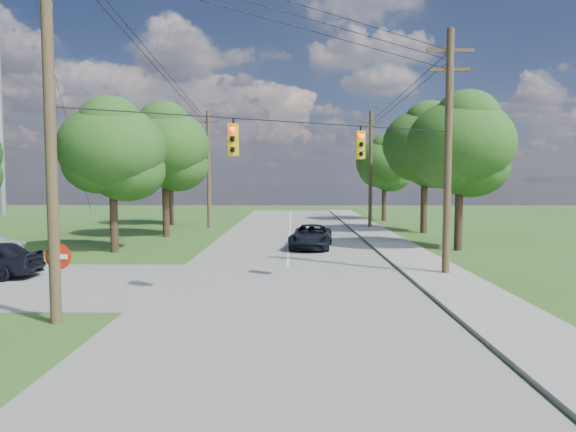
{
  "coord_description": "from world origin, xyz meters",
  "views": [
    {
      "loc": [
        2.27,
        -14.14,
        4.13
      ],
      "look_at": [
        2.07,
        5.0,
        2.79
      ],
      "focal_mm": 32.0,
      "sensor_mm": 36.0,
      "label": 1
    }
  ],
  "objects_px": {
    "pole_sw": "(49,106)",
    "pole_north_w": "(209,169)",
    "car_main_north": "(311,236)",
    "do_not_enter_sign": "(58,265)",
    "pole_north_e": "(371,169)",
    "pole_ne": "(448,149)"
  },
  "relations": [
    {
      "from": "pole_sw",
      "to": "pole_north_w",
      "type": "relative_size",
      "value": 1.2
    },
    {
      "from": "pole_north_w",
      "to": "pole_sw",
      "type": "bearing_deg",
      "value": -89.23
    },
    {
      "from": "car_main_north",
      "to": "do_not_enter_sign",
      "type": "relative_size",
      "value": 2.2
    },
    {
      "from": "pole_sw",
      "to": "car_main_north",
      "type": "xyz_separation_m",
      "value": [
        7.95,
        16.25,
        -5.49
      ]
    },
    {
      "from": "pole_north_e",
      "to": "pole_sw",
      "type": "bearing_deg",
      "value": -114.52
    },
    {
      "from": "pole_sw",
      "to": "pole_north_w",
      "type": "height_order",
      "value": "pole_sw"
    },
    {
      "from": "do_not_enter_sign",
      "to": "car_main_north",
      "type": "bearing_deg",
      "value": 65.69
    },
    {
      "from": "pole_sw",
      "to": "do_not_enter_sign",
      "type": "xyz_separation_m",
      "value": [
        0.08,
        0.07,
        -4.54
      ]
    },
    {
      "from": "pole_north_e",
      "to": "car_main_north",
      "type": "relative_size",
      "value": 1.96
    },
    {
      "from": "pole_ne",
      "to": "pole_north_e",
      "type": "xyz_separation_m",
      "value": [
        -0.0,
        22.0,
        -0.34
      ]
    },
    {
      "from": "pole_sw",
      "to": "pole_north_e",
      "type": "height_order",
      "value": "pole_sw"
    },
    {
      "from": "pole_ne",
      "to": "pole_sw",
      "type": "bearing_deg",
      "value": -150.62
    },
    {
      "from": "pole_ne",
      "to": "car_main_north",
      "type": "xyz_separation_m",
      "value": [
        -5.55,
        8.65,
        -4.73
      ]
    },
    {
      "from": "pole_ne",
      "to": "pole_north_w",
      "type": "height_order",
      "value": "pole_ne"
    },
    {
      "from": "pole_sw",
      "to": "pole_ne",
      "type": "relative_size",
      "value": 1.14
    },
    {
      "from": "car_main_north",
      "to": "pole_north_e",
      "type": "bearing_deg",
      "value": 73.9
    },
    {
      "from": "pole_ne",
      "to": "pole_north_e",
      "type": "relative_size",
      "value": 1.05
    },
    {
      "from": "pole_sw",
      "to": "do_not_enter_sign",
      "type": "bearing_deg",
      "value": 42.04
    },
    {
      "from": "pole_north_e",
      "to": "pole_ne",
      "type": "bearing_deg",
      "value": -90.0
    },
    {
      "from": "pole_north_w",
      "to": "do_not_enter_sign",
      "type": "bearing_deg",
      "value": -89.07
    },
    {
      "from": "pole_ne",
      "to": "do_not_enter_sign",
      "type": "xyz_separation_m",
      "value": [
        -13.42,
        -7.53,
        -3.78
      ]
    },
    {
      "from": "pole_sw",
      "to": "do_not_enter_sign",
      "type": "height_order",
      "value": "pole_sw"
    }
  ]
}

